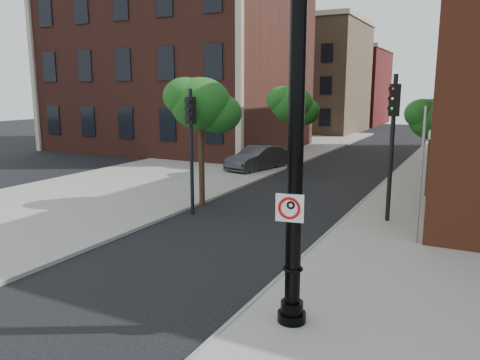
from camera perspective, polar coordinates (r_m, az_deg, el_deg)
The scene contains 16 objects.
ground at distance 11.84m, azimuth -7.88°, elevation -13.18°, with size 120.00×120.00×0.00m, color black.
sidewalk_right at distance 19.38m, azimuth 25.53°, elevation -4.34°, with size 8.00×60.00×0.12m, color gray.
sidewalk_left at distance 31.21m, azimuth -2.47°, elevation 2.20°, with size 10.00×50.00×0.12m, color gray.
curb_edge at distance 19.84m, azimuth 14.08°, elevation -3.22°, with size 0.10×60.00×0.14m, color gray.
victorian_building at distance 39.82m, azimuth -7.28°, elevation 16.56°, with size 18.60×14.60×17.95m.
bg_building_tan_a at distance 55.88m, azimuth 8.30°, elevation 12.09°, with size 12.00×12.00×12.00m, color brown.
bg_building_red at distance 69.25m, azimuth 12.13°, elevation 10.90°, with size 12.00×12.00×10.00m, color maroon.
lamppost at distance 9.13m, azimuth 6.72°, elevation 0.84°, with size 0.59×0.59×6.99m.
no_parking_sign at distance 9.12m, azimuth 6.07°, elevation -3.40°, with size 0.55×0.13×0.56m.
parked_car at distance 28.22m, azimuth 2.22°, elevation 2.68°, with size 1.59×4.55×1.50m, color #303136.
traffic_signal_left at distance 17.94m, azimuth -6.02°, elevation 5.95°, with size 0.31×0.40×4.85m.
traffic_signal_right at distance 17.38m, azimuth 18.12°, elevation 6.43°, with size 0.42×0.47×5.35m.
utility_pole at distance 15.23m, azimuth 21.15°, elevation 0.22°, with size 0.09×0.09×4.35m, color #999999.
street_tree_a at distance 19.33m, azimuth -4.66°, elevation 9.09°, with size 2.95×2.67×5.32m.
street_tree_b at distance 26.25m, azimuth 6.45°, elevation 9.01°, with size 2.78×2.51×5.01m.
street_tree_c at distance 22.20m, azimuth 22.54°, elevation 6.72°, with size 2.46×2.23×4.44m.
Camera 1 is at (6.30, -8.79, 4.83)m, focal length 35.00 mm.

